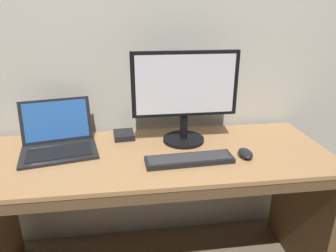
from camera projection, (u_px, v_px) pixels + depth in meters
name	position (u px, v px, depth m)	size (l,w,h in m)	color
desk	(155.00, 198.00, 1.57)	(1.73, 0.63, 0.76)	#A87A4C
laptop_black	(58.00, 142.00, 1.50)	(0.41, 0.37, 0.23)	black
external_monitor	(185.00, 94.00, 1.52)	(0.54, 0.22, 0.48)	black
wired_keyboard	(189.00, 160.00, 1.40)	(0.41, 0.13, 0.03)	black
computer_mouse	(245.00, 153.00, 1.45)	(0.06, 0.11, 0.03)	black
external_drive_box	(124.00, 135.00, 1.66)	(0.11, 0.13, 0.03)	black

